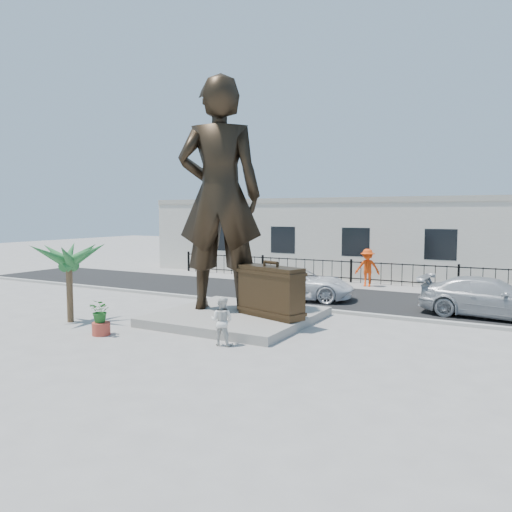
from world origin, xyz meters
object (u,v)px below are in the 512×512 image
(suitcase, at_px, (271,292))
(car_white, at_px, (298,284))
(statue, at_px, (219,195))
(tourist, at_px, (222,321))

(suitcase, distance_m, car_white, 5.38)
(statue, relative_size, car_white, 1.70)
(statue, height_order, tourist, statue)
(statue, bearing_deg, car_white, -126.77)
(tourist, bearing_deg, suitcase, -100.38)
(statue, bearing_deg, suitcase, 144.94)
(suitcase, xyz_separation_m, tourist, (-0.07, -2.96, -0.45))
(statue, bearing_deg, tourist, 98.82)
(statue, height_order, car_white, statue)
(car_white, bearing_deg, tourist, 175.61)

